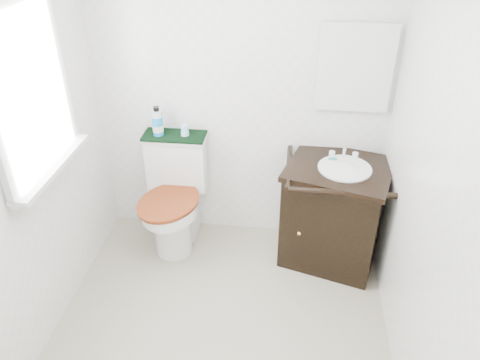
% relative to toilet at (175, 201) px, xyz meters
% --- Properties ---
extents(floor, '(2.40, 2.40, 0.00)m').
position_rel_toilet_xyz_m(floor, '(0.50, -0.96, -0.39)').
color(floor, '#A5A185').
rests_on(floor, ground).
extents(wall_back, '(2.40, 0.00, 2.40)m').
position_rel_toilet_xyz_m(wall_back, '(0.50, 0.24, 0.81)').
color(wall_back, silver).
rests_on(wall_back, ground).
extents(wall_left, '(0.00, 2.40, 2.40)m').
position_rel_toilet_xyz_m(wall_left, '(-0.60, -0.96, 0.81)').
color(wall_left, silver).
rests_on(wall_left, ground).
extents(wall_right, '(0.00, 2.40, 2.40)m').
position_rel_toilet_xyz_m(wall_right, '(1.60, -0.96, 0.81)').
color(wall_right, silver).
rests_on(wall_right, ground).
extents(window, '(0.02, 0.70, 0.90)m').
position_rel_toilet_xyz_m(window, '(-0.57, -0.71, 1.16)').
color(window, white).
rests_on(window, wall_left).
extents(mirror, '(0.50, 0.02, 0.60)m').
position_rel_toilet_xyz_m(mirror, '(1.29, 0.21, 1.06)').
color(mirror, silver).
rests_on(mirror, wall_back).
extents(toilet, '(0.55, 0.71, 0.89)m').
position_rel_toilet_xyz_m(toilet, '(0.00, 0.00, 0.00)').
color(toilet, silver).
rests_on(toilet, floor).
extents(vanity, '(0.87, 0.79, 0.92)m').
position_rel_toilet_xyz_m(vanity, '(1.25, -0.06, 0.05)').
color(vanity, black).
rests_on(vanity, floor).
extents(trash_bin, '(0.23, 0.20, 0.30)m').
position_rel_toilet_xyz_m(trash_bin, '(0.95, 0.14, -0.24)').
color(trash_bin, silver).
rests_on(trash_bin, floor).
extents(towel, '(0.48, 0.22, 0.02)m').
position_rel_toilet_xyz_m(towel, '(0.00, 0.13, 0.51)').
color(towel, black).
rests_on(towel, toilet).
extents(mouthwash_bottle, '(0.08, 0.08, 0.23)m').
position_rel_toilet_xyz_m(mouthwash_bottle, '(-0.12, 0.11, 0.63)').
color(mouthwash_bottle, '#197FDC').
rests_on(mouthwash_bottle, towel).
extents(cup, '(0.06, 0.06, 0.08)m').
position_rel_toilet_xyz_m(cup, '(0.08, 0.13, 0.56)').
color(cup, '#93CEF1').
rests_on(cup, towel).
extents(soap_bar, '(0.08, 0.05, 0.02)m').
position_rel_toilet_xyz_m(soap_bar, '(1.20, 0.03, 0.44)').
color(soap_bar, '#1B8378').
rests_on(soap_bar, vanity).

